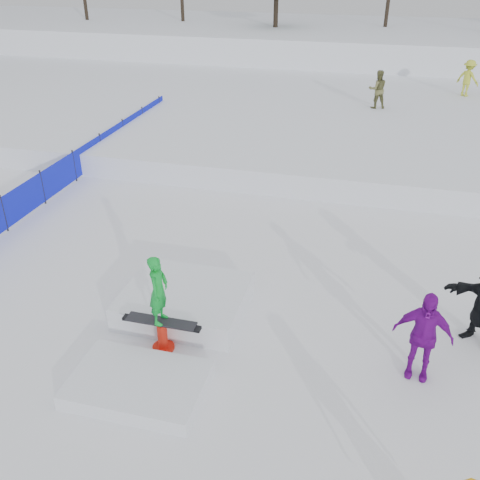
% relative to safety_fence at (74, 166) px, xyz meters
% --- Properties ---
extents(ground, '(120.00, 120.00, 0.00)m').
position_rel_safety_fence_xyz_m(ground, '(6.50, -6.60, -0.55)').
color(ground, white).
extents(snow_berm, '(60.00, 14.00, 2.40)m').
position_rel_safety_fence_xyz_m(snow_berm, '(6.50, 23.40, 0.65)').
color(snow_berm, white).
rests_on(snow_berm, ground).
extents(snow_midrise, '(50.00, 18.00, 0.80)m').
position_rel_safety_fence_xyz_m(snow_midrise, '(6.50, 9.40, -0.15)').
color(snow_midrise, white).
rests_on(snow_midrise, ground).
extents(safety_fence, '(0.05, 16.00, 1.10)m').
position_rel_safety_fence_xyz_m(safety_fence, '(0.00, 0.00, 0.00)').
color(safety_fence, '#0F18CB').
rests_on(safety_fence, ground).
extents(walker_olive, '(0.93, 0.81, 1.63)m').
position_rel_safety_fence_xyz_m(walker_olive, '(9.60, 9.18, 1.06)').
color(walker_olive, brown).
rests_on(walker_olive, snow_midrise).
extents(walker_ygreen, '(1.23, 1.12, 1.66)m').
position_rel_safety_fence_xyz_m(walker_ygreen, '(13.63, 12.47, 1.08)').
color(walker_ygreen, '#C2CE32').
rests_on(walker_ygreen, snow_midrise).
extents(spectator_purple, '(1.11, 0.57, 1.82)m').
position_rel_safety_fence_xyz_m(spectator_purple, '(11.00, -6.89, 0.36)').
color(spectator_purple, '#7D0B9A').
rests_on(spectator_purple, ground).
extents(jib_rail_feature, '(2.60, 4.40, 2.11)m').
position_rel_safety_fence_xyz_m(jib_rail_feature, '(6.15, -6.83, -0.25)').
color(jib_rail_feature, white).
rests_on(jib_rail_feature, ground).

